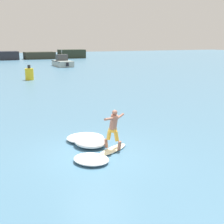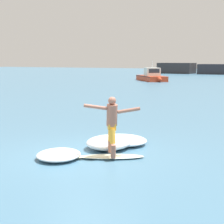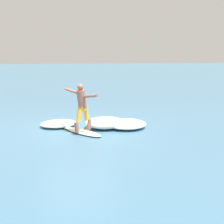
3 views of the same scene
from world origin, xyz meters
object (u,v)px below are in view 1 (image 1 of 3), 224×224
object	(u,v)px
surfer	(113,126)
small_boat_offshore	(62,62)
channel_marker_buoy	(29,74)
surfboard	(112,150)

from	to	relation	value
surfer	small_boat_offshore	distance (m)	41.08
small_boat_offshore	channel_marker_buoy	distance (m)	18.09
surfer	channel_marker_buoy	bearing A→B (deg)	86.23
surfboard	small_boat_offshore	size ratio (longest dim) A/B	0.29
surfer	channel_marker_buoy	xyz separation A→B (m)	(1.57, 23.86, -0.33)
surfer	small_boat_offshore	bearing A→B (deg)	75.73
surfboard	surfer	xyz separation A→B (m)	(0.05, -0.01, 0.95)
surfer	channel_marker_buoy	distance (m)	23.92
surfboard	surfer	bearing A→B (deg)	-14.23
surfer	surfboard	bearing A→B (deg)	165.77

